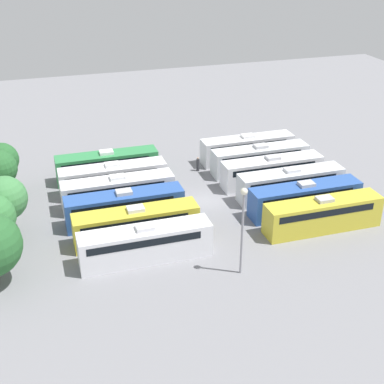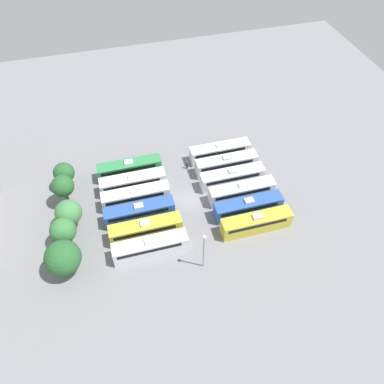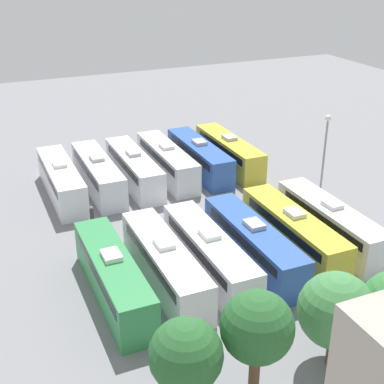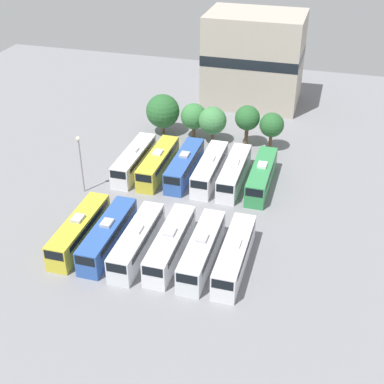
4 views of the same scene
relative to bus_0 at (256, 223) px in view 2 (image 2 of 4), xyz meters
The scene contains 20 objects.
ground_plane 13.06m from the bus_0, 45.04° to the left, with size 120.57×120.57×0.00m, color gray.
bus_0 is the anchor object (origin of this frame).
bus_1 3.60m from the bus_0, ahead, with size 2.60×12.02×3.54m.
bus_2 7.25m from the bus_0, ahead, with size 2.60×12.02×3.54m.
bus_3 11.04m from the bus_0, ahead, with size 2.60×12.02×3.54m.
bus_4 14.74m from the bus_0, ahead, with size 2.60×12.02×3.54m.
bus_5 18.40m from the bus_0, ahead, with size 2.60×12.02×3.54m.
bus_6 17.98m from the bus_0, 90.26° to the left, with size 2.60×12.02×3.54m.
bus_7 18.39m from the bus_0, 78.87° to the left, with size 2.60×12.02×3.54m.
bus_8 19.84m from the bus_0, 68.18° to the left, with size 2.60×12.02×3.54m.
bus_9 21.49m from the bus_0, 58.99° to the left, with size 2.60×12.02×3.54m.
bus_10 23.44m from the bus_0, 51.61° to the left, with size 2.60×12.02×3.54m.
bus_11 26.01m from the bus_0, 45.07° to the left, with size 2.60×12.02×3.54m.
worker_person 18.74m from the bus_0, 23.33° to the left, with size 0.36×0.36×1.83m.
light_pole 12.10m from the bus_0, 113.50° to the left, with size 0.60×0.60×8.25m.
tree_0 31.03m from the bus_0, 90.02° to the left, with size 5.45×5.45×6.65m.
tree_1 31.28m from the bus_0, 80.32° to the left, with size 4.16×4.16×5.79m.
tree_2 31.04m from the bus_0, 73.85° to the left, with size 4.39×4.39×5.99m.
tree_3 33.43m from the bus_0, 65.14° to the left, with size 3.86×3.86×6.66m.
tree_4 35.00m from the bus_0, 59.26° to the left, with size 3.76×3.76×5.99m.
Camera 2 is at (-42.68, 11.07, 51.81)m, focal length 35.00 mm.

